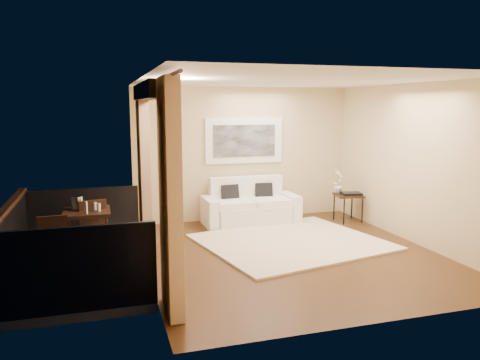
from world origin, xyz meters
name	(u,v)px	position (x,y,z in m)	size (l,w,h in m)	color
floor	(290,254)	(0.00, 0.00, 0.00)	(5.00, 5.00, 0.00)	#4D2F16
room_shell	(150,91)	(-2.13, 0.00, 2.52)	(5.00, 6.40, 5.00)	white
balcony	(69,263)	(-3.31, 0.00, 0.18)	(1.81, 2.60, 1.17)	#605B56
curtains	(154,176)	(-2.11, 0.00, 1.34)	(0.16, 4.80, 2.64)	tan
artwork	(244,141)	(0.00, 2.46, 1.62)	(1.62, 0.07, 0.92)	white
rug	(291,242)	(0.24, 0.53, 0.02)	(2.87, 2.50, 0.04)	#F7E2C7
sofa	(250,207)	(-0.01, 2.09, 0.32)	(1.89, 0.83, 0.90)	white
side_table	(348,197)	(1.93, 1.61, 0.50)	(0.59, 0.59, 0.56)	black
tray	(351,194)	(1.96, 1.54, 0.58)	(0.38, 0.28, 0.05)	black
orchid	(339,181)	(1.77, 1.74, 0.81)	(0.27, 0.18, 0.51)	white
bistro_table	(87,216)	(-3.06, 0.51, 0.71)	(0.67, 0.67, 0.79)	black
balcony_chair_far	(92,225)	(-2.99, 0.60, 0.54)	(0.49, 0.50, 0.94)	black
balcony_chair_near	(54,245)	(-3.46, -0.22, 0.51)	(0.41, 0.42, 0.89)	black
ice_bucket	(77,203)	(-3.19, 0.62, 0.89)	(0.18, 0.18, 0.20)	silver
candle	(88,206)	(-3.04, 0.65, 0.83)	(0.06, 0.06, 0.07)	red
vase	(86,208)	(-3.05, 0.28, 0.88)	(0.04, 0.04, 0.18)	white
glass_a	(99,207)	(-2.88, 0.39, 0.85)	(0.06, 0.06, 0.12)	silver
glass_b	(95,206)	(-2.93, 0.52, 0.85)	(0.06, 0.06, 0.12)	white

